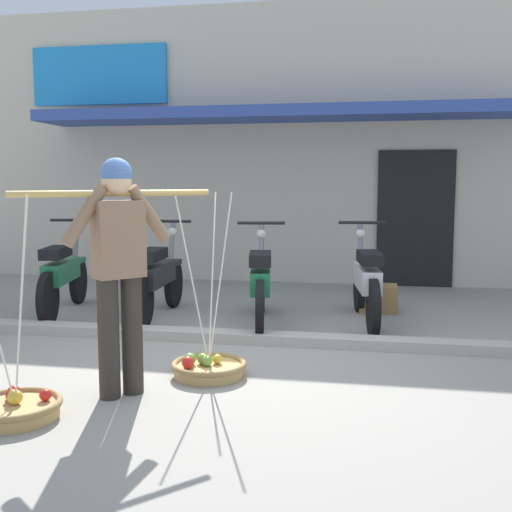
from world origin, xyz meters
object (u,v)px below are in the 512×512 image
(fruit_vendor, at_px, (119,261))
(motorcycle_second_in_row, at_px, (158,279))
(motorcycle_nearest_shop, at_px, (63,276))
(fruit_basket_right_side, at_px, (208,366))
(motorcycle_end_of_row, at_px, (366,282))
(motorcycle_third_in_row, at_px, (261,283))
(fruit_basket_left_side, at_px, (16,407))
(wooden_crate, at_px, (378,298))

(fruit_vendor, relative_size, motorcycle_second_in_row, 0.93)
(motorcycle_nearest_shop, relative_size, motorcycle_second_in_row, 0.99)
(motorcycle_nearest_shop, bearing_deg, fruit_basket_right_side, -41.03)
(motorcycle_end_of_row, bearing_deg, motorcycle_third_in_row, -165.84)
(fruit_basket_left_side, relative_size, fruit_basket_right_side, 1.00)
(motorcycle_third_in_row, xyz_separation_m, wooden_crate, (1.25, 0.93, -0.29))
(fruit_basket_right_side, bearing_deg, wooden_crate, 64.12)
(motorcycle_third_in_row, xyz_separation_m, motorcycle_end_of_row, (1.11, 0.28, 0.00))
(motorcycle_second_in_row, distance_m, motorcycle_third_in_row, 1.20)
(fruit_basket_right_side, bearing_deg, fruit_vendor, -132.51)
(fruit_basket_left_side, xyz_separation_m, motorcycle_nearest_shop, (-1.26, 3.06, 0.38))
(fruit_basket_left_side, bearing_deg, wooden_crate, 58.69)
(motorcycle_third_in_row, height_order, wooden_crate, motorcycle_third_in_row)
(fruit_basket_left_side, distance_m, motorcycle_second_in_row, 3.07)
(motorcycle_second_in_row, height_order, motorcycle_end_of_row, same)
(motorcycle_end_of_row, bearing_deg, fruit_basket_left_side, -124.54)
(fruit_basket_right_side, bearing_deg, motorcycle_third_in_row, 87.13)
(fruit_basket_left_side, relative_size, wooden_crate, 3.30)
(fruit_vendor, height_order, motorcycle_nearest_shop, fruit_vendor)
(motorcycle_nearest_shop, height_order, motorcycle_end_of_row, same)
(fruit_basket_left_side, xyz_separation_m, motorcycle_end_of_row, (2.21, 3.21, 0.38))
(fruit_basket_right_side, bearing_deg, motorcycle_second_in_row, 119.35)
(motorcycle_second_in_row, bearing_deg, wooden_crate, 18.50)
(fruit_basket_left_side, relative_size, motorcycle_second_in_row, 0.80)
(fruit_basket_right_side, distance_m, motorcycle_nearest_shop, 3.03)
(motorcycle_nearest_shop, distance_m, motorcycle_third_in_row, 2.36)
(fruit_vendor, xyz_separation_m, motorcycle_third_in_row, (0.59, 2.38, -0.52))
(fruit_basket_right_side, bearing_deg, motorcycle_nearest_shop, 138.97)
(motorcycle_end_of_row, distance_m, wooden_crate, 0.73)
(motorcycle_third_in_row, bearing_deg, motorcycle_nearest_shop, 176.82)
(fruit_vendor, relative_size, motorcycle_nearest_shop, 0.94)
(motorcycle_second_in_row, bearing_deg, motorcycle_nearest_shop, 179.25)
(motorcycle_third_in_row, bearing_deg, motorcycle_end_of_row, 14.16)
(fruit_vendor, height_order, fruit_basket_right_side, fruit_vendor)
(motorcycle_nearest_shop, bearing_deg, fruit_basket_left_side, -67.52)
(motorcycle_nearest_shop, bearing_deg, motorcycle_third_in_row, -3.18)
(motorcycle_second_in_row, height_order, motorcycle_third_in_row, same)
(fruit_vendor, distance_m, motorcycle_end_of_row, 3.20)
(fruit_vendor, height_order, motorcycle_second_in_row, fruit_vendor)
(fruit_vendor, xyz_separation_m, motorcycle_second_in_row, (-0.60, 2.50, -0.52))
(motorcycle_end_of_row, bearing_deg, motorcycle_second_in_row, -175.91)
(motorcycle_end_of_row, bearing_deg, wooden_crate, 77.85)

